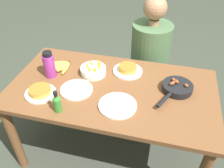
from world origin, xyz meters
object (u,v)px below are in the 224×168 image
frittata_plate_side (40,92)px  water_bottle (49,65)px  empty_plate_far_left (76,90)px  person_figure (148,68)px  banana_bunch (62,66)px  empty_plate_near_front (118,105)px  skillet (177,88)px  hot_sauce_bottle (57,103)px  fruit_bowl_mango (93,70)px  frittata_plate_center (128,70)px

frittata_plate_side → water_bottle: size_ratio=1.02×
empty_plate_far_left → person_figure: (0.44, 0.76, -0.24)m
banana_bunch → empty_plate_near_front: 0.64m
banana_bunch → empty_plate_far_left: (0.22, -0.25, -0.01)m
empty_plate_far_left → banana_bunch: bearing=131.8°
person_figure → skillet: bearing=-66.3°
banana_bunch → empty_plate_near_front: bearing=-31.4°
skillet → person_figure: size_ratio=0.30×
empty_plate_far_left → water_bottle: size_ratio=1.10×
empty_plate_near_front → water_bottle: bearing=160.2°
empty_plate_near_front → empty_plate_far_left: same height
hot_sauce_bottle → empty_plate_far_left: bearing=79.7°
frittata_plate_side → empty_plate_far_left: size_ratio=0.93×
empty_plate_near_front → water_bottle: water_bottle is taller
fruit_bowl_mango → person_figure: person_figure is taller
empty_plate_far_left → fruit_bowl_mango: fruit_bowl_mango is taller
frittata_plate_side → empty_plate_near_front: 0.56m
fruit_bowl_mango → water_bottle: size_ratio=0.94×
banana_bunch → water_bottle: 0.15m
frittata_plate_side → empty_plate_far_left: (0.23, 0.10, -0.01)m
banana_bunch → frittata_plate_center: frittata_plate_center is taller
fruit_bowl_mango → water_bottle: (-0.31, -0.10, 0.07)m
skillet → frittata_plate_side: 0.97m
empty_plate_near_front → hot_sauce_bottle: bearing=-159.7°
frittata_plate_side → fruit_bowl_mango: bearing=48.9°
hot_sauce_bottle → empty_plate_near_front: bearing=20.3°
skillet → empty_plate_near_front: size_ratio=1.41×
frittata_plate_center → person_figure: person_figure is taller
person_figure → water_bottle: bearing=-137.9°
skillet → water_bottle: size_ratio=1.71×
skillet → hot_sauce_bottle: 0.84m
fruit_bowl_mango → frittata_plate_side: bearing=-131.1°
empty_plate_far_left → water_bottle: (-0.26, 0.12, 0.09)m
hot_sauce_bottle → person_figure: 1.13m
empty_plate_near_front → person_figure: (0.12, 0.84, -0.24)m
fruit_bowl_mango → person_figure: 0.71m
banana_bunch → skillet: bearing=-4.2°
empty_plate_near_front → hot_sauce_bottle: size_ratio=1.57×
fruit_bowl_mango → person_figure: (0.39, 0.53, -0.27)m
frittata_plate_center → water_bottle: size_ratio=1.10×
empty_plate_far_left → person_figure: 0.91m
hot_sauce_bottle → skillet: bearing=28.4°
skillet → fruit_bowl_mango: bearing=-69.2°
banana_bunch → water_bottle: water_bottle is taller
frittata_plate_side → frittata_plate_center: bearing=37.8°
frittata_plate_center → hot_sauce_bottle: 0.65m
empty_plate_far_left → hot_sauce_bottle: size_ratio=1.43×
water_bottle → skillet: bearing=3.2°
fruit_bowl_mango → frittata_plate_center: bearing=19.8°
empty_plate_near_front → hot_sauce_bottle: 0.39m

